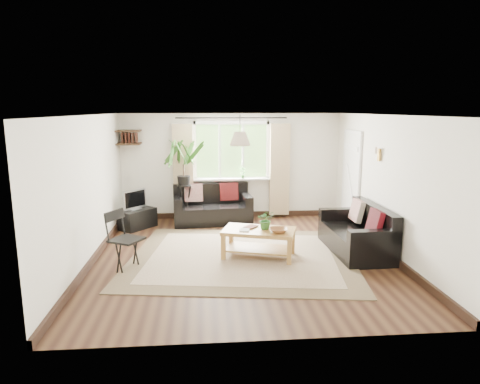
{
  "coord_description": "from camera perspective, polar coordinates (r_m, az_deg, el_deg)",
  "views": [
    {
      "loc": [
        -0.62,
        -7.0,
        2.5
      ],
      "look_at": [
        0.0,
        0.4,
        1.05
      ],
      "focal_mm": 32.0,
      "sensor_mm": 36.0,
      "label": 1
    }
  ],
  "objects": [
    {
      "name": "sofa_back",
      "position": [
        9.5,
        -3.7,
        -1.74
      ],
      "size": [
        1.76,
        0.99,
        0.8
      ],
      "primitive_type": null,
      "rotation": [
        0.0,
        0.0,
        0.08
      ],
      "color": "black",
      "rests_on": "floor"
    },
    {
      "name": "wall_left",
      "position": [
        7.36,
        -19.5,
        0.24
      ],
      "size": [
        0.02,
        5.5,
        2.4
      ],
      "primitive_type": "cube",
      "color": "silver",
      "rests_on": "floor"
    },
    {
      "name": "wall_front",
      "position": [
        4.49,
        3.38,
        -5.81
      ],
      "size": [
        5.0,
        0.02,
        2.4
      ],
      "primitive_type": "cube",
      "color": "silver",
      "rests_on": "floor"
    },
    {
      "name": "tv_stand",
      "position": [
        9.35,
        -13.53,
        -3.48
      ],
      "size": [
        0.81,
        0.85,
        0.41
      ],
      "primitive_type": "cube",
      "rotation": [
        0.0,
        0.0,
        0.87
      ],
      "color": "black",
      "rests_on": "floor"
    },
    {
      "name": "tv",
      "position": [
        9.26,
        -13.9,
        -0.93
      ],
      "size": [
        0.52,
        0.57,
        0.45
      ],
      "primitive_type": null,
      "rotation": [
        0.0,
        0.0,
        0.87
      ],
      "color": "#A5A5AA",
      "rests_on": "tv_stand"
    },
    {
      "name": "pendant_lamp",
      "position": [
        7.44,
        0.0,
        7.58
      ],
      "size": [
        0.36,
        0.36,
        0.54
      ],
      "primitive_type": null,
      "color": "beige",
      "rests_on": "ceiling"
    },
    {
      "name": "table_plant",
      "position": [
        7.26,
        3.47,
        -3.71
      ],
      "size": [
        0.3,
        0.27,
        0.32
      ],
      "primitive_type": "imported",
      "rotation": [
        0.0,
        0.0,
        -0.05
      ],
      "color": "#2D6327",
      "rests_on": "coffee_table"
    },
    {
      "name": "coffee_table",
      "position": [
        7.34,
        2.52,
        -6.85
      ],
      "size": [
        1.34,
        0.99,
        0.49
      ],
      "primitive_type": null,
      "rotation": [
        0.0,
        0.0,
        -0.3
      ],
      "color": "olive",
      "rests_on": "floor"
    },
    {
      "name": "ceiling",
      "position": [
        7.03,
        0.28,
        10.23
      ],
      "size": [
        5.5,
        5.5,
        0.0
      ],
      "primitive_type": "plane",
      "rotation": [
        3.14,
        0.0,
        0.0
      ],
      "color": "white",
      "rests_on": "floor"
    },
    {
      "name": "window",
      "position": [
        9.78,
        -1.14,
        5.47
      ],
      "size": [
        2.5,
        0.16,
        2.16
      ],
      "primitive_type": null,
      "color": "white",
      "rests_on": "wall_back"
    },
    {
      "name": "wall_sconce",
      "position": [
        7.95,
        17.87,
        5.03
      ],
      "size": [
        0.12,
        0.12,
        0.28
      ],
      "primitive_type": null,
      "color": "beige",
      "rests_on": "wall_right"
    },
    {
      "name": "sofa_right",
      "position": [
        7.82,
        15.18,
        -4.95
      ],
      "size": [
        1.72,
        0.9,
        0.8
      ],
      "primitive_type": null,
      "rotation": [
        0.0,
        0.0,
        -1.54
      ],
      "color": "black",
      "rests_on": "floor"
    },
    {
      "name": "wall_back",
      "position": [
        9.86,
        -1.14,
        3.47
      ],
      "size": [
        5.0,
        0.02,
        2.4
      ],
      "primitive_type": "cube",
      "color": "silver",
      "rests_on": "floor"
    },
    {
      "name": "floor",
      "position": [
        7.46,
        0.26,
        -8.54
      ],
      "size": [
        5.5,
        5.5,
        0.0
      ],
      "primitive_type": "plane",
      "color": "black",
      "rests_on": "ground"
    },
    {
      "name": "book_a",
      "position": [
        7.22,
        -0.02,
        -5.03
      ],
      "size": [
        0.2,
        0.25,
        0.02
      ],
      "primitive_type": "imported",
      "rotation": [
        0.0,
        0.0,
        -0.22
      ],
      "color": "silver",
      "rests_on": "coffee_table"
    },
    {
      "name": "door",
      "position": [
        9.35,
        14.58,
        1.46
      ],
      "size": [
        0.06,
        0.96,
        2.06
      ],
      "primitive_type": "cube",
      "color": "silver",
      "rests_on": "wall_right"
    },
    {
      "name": "bowl",
      "position": [
        7.1,
        5.17,
        -5.11
      ],
      "size": [
        0.31,
        0.31,
        0.07
      ],
      "primitive_type": "imported",
      "rotation": [
        0.0,
        0.0,
        -0.04
      ],
      "color": "brown",
      "rests_on": "coffee_table"
    },
    {
      "name": "palm_stand",
      "position": [
        9.47,
        -7.5,
        1.39
      ],
      "size": [
        0.91,
        0.91,
        1.85
      ],
      "primitive_type": null,
      "rotation": [
        0.0,
        0.0,
        0.33
      ],
      "color": "black",
      "rests_on": "floor"
    },
    {
      "name": "corner_shelf",
      "position": [
        9.66,
        -14.61,
        7.08
      ],
      "size": [
        0.5,
        0.5,
        0.34
      ],
      "primitive_type": null,
      "color": "black",
      "rests_on": "wall_back"
    },
    {
      "name": "folding_chair",
      "position": [
        6.97,
        -14.87,
        -6.29
      ],
      "size": [
        0.66,
        0.66,
        0.93
      ],
      "primitive_type": null,
      "rotation": [
        0.0,
        0.0,
        1.05
      ],
      "color": "black",
      "rests_on": "floor"
    },
    {
      "name": "rug",
      "position": [
        7.4,
        0.23,
        -8.6
      ],
      "size": [
        4.15,
        3.69,
        0.02
      ],
      "primitive_type": "cube",
      "rotation": [
        0.0,
        0.0,
        -0.14
      ],
      "color": "beige",
      "rests_on": "floor"
    },
    {
      "name": "book_b",
      "position": [
        7.43,
        0.88,
        -4.54
      ],
      "size": [
        0.28,
        0.29,
        0.02
      ],
      "primitive_type": "imported",
      "rotation": [
        0.0,
        0.0,
        -0.67
      ],
      "color": "brown",
      "rests_on": "coffee_table"
    },
    {
      "name": "sill_plant",
      "position": [
        9.77,
        0.37,
        2.61
      ],
      "size": [
        0.14,
        0.1,
        0.27
      ],
      "primitive_type": "imported",
      "color": "#2D6023",
      "rests_on": "window"
    },
    {
      "name": "wall_right",
      "position": [
        7.77,
        18.96,
        0.82
      ],
      "size": [
        0.02,
        5.5,
        2.4
      ],
      "primitive_type": "cube",
      "color": "silver",
      "rests_on": "floor"
    }
  ]
}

